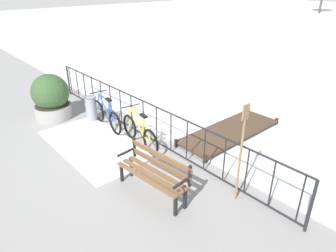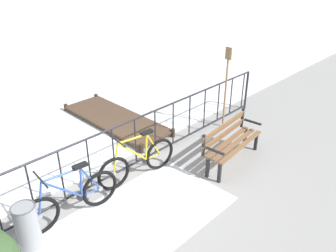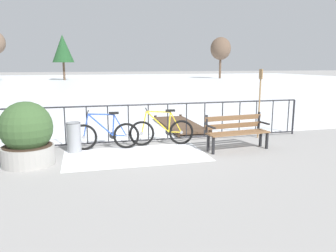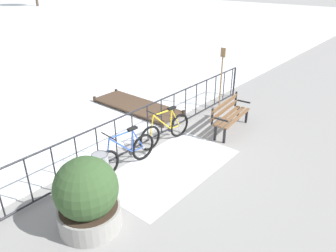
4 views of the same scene
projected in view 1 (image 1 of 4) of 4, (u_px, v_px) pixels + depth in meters
ground_plane at (144, 137)px, 8.21m from camera, size 160.00×160.00×0.00m
snow_patch at (95, 144)px, 7.87m from camera, size 3.31×1.75×0.01m
railing_fence at (144, 118)px, 7.97m from camera, size 9.06×0.06×1.07m
bicycle_near_railing at (140, 133)px, 7.65m from camera, size 1.71×0.52×0.97m
bicycle_second at (106, 116)px, 8.60m from camera, size 1.71×0.52×0.97m
park_bench at (155, 170)px, 5.91m from camera, size 1.64×0.63×0.89m
planter_with_shrub at (51, 98)px, 9.11m from camera, size 1.09×1.09×1.36m
trash_bin at (91, 108)px, 9.08m from camera, size 0.35×0.35×0.73m
oar_upright at (241, 148)px, 5.43m from camera, size 0.04×0.16×1.98m
wooden_dock at (230, 131)px, 8.28m from camera, size 1.10×3.17×0.20m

